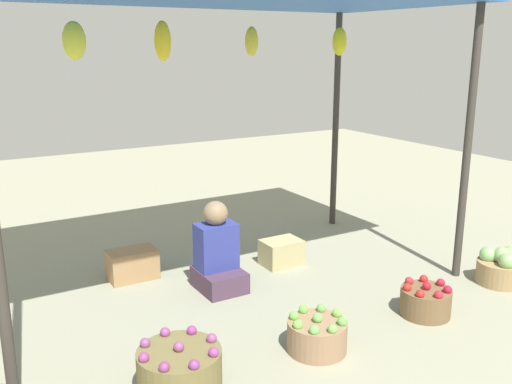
{
  "coord_description": "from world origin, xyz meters",
  "views": [
    {
      "loc": [
        -2.17,
        -4.17,
        2.05
      ],
      "look_at": [
        0.0,
        -0.51,
        0.95
      ],
      "focal_mm": 39.96,
      "sensor_mm": 36.0,
      "label": 1
    }
  ],
  "objects": [
    {
      "name": "basket_purple_onions",
      "position": [
        -1.02,
        -1.34,
        0.15
      ],
      "size": [
        0.51,
        0.51,
        0.35
      ],
      "color": "brown",
      "rests_on": "ground"
    },
    {
      "name": "ground_plane",
      "position": [
        0.0,
        0.0,
        0.0
      ],
      "size": [
        14.0,
        14.0,
        0.0
      ],
      "primitive_type": "plane",
      "color": "gray"
    },
    {
      "name": "basket_green_apples",
      "position": [
        0.0,
        -1.34,
        0.12
      ],
      "size": [
        0.41,
        0.41,
        0.28
      ],
      "color": "#8F6D50",
      "rests_on": "ground"
    },
    {
      "name": "basket_cabbages",
      "position": [
        2.08,
        -1.23,
        0.14
      ],
      "size": [
        0.4,
        0.4,
        0.34
      ],
      "color": "#997A4F",
      "rests_on": "ground"
    },
    {
      "name": "market_stall_structure",
      "position": [
        -0.01,
        0.01,
        2.26
      ],
      "size": [
        4.09,
        2.13,
        2.43
      ],
      "color": "#38332D",
      "rests_on": "ground"
    },
    {
      "name": "basket_red_apples",
      "position": [
        1.05,
        -1.33,
        0.12
      ],
      "size": [
        0.39,
        0.39,
        0.27
      ],
      "color": "brown",
      "rests_on": "ground"
    },
    {
      "name": "wooden_crate_stacked_rear",
      "position": [
        -0.68,
        0.52,
        0.14
      ],
      "size": [
        0.43,
        0.26,
        0.27
      ],
      "primitive_type": "cube",
      "color": "#9E774D",
      "rests_on": "ground"
    },
    {
      "name": "vendor_person",
      "position": [
        -0.12,
        -0.06,
        0.3
      ],
      "size": [
        0.36,
        0.44,
        0.78
      ],
      "color": "#463045",
      "rests_on": "ground"
    },
    {
      "name": "wooden_crate_near_vendor",
      "position": [
        0.66,
        0.12,
        0.12
      ],
      "size": [
        0.37,
        0.27,
        0.25
      ],
      "primitive_type": "cube",
      "color": "tan",
      "rests_on": "ground"
    }
  ]
}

